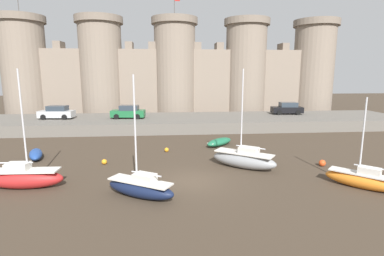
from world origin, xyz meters
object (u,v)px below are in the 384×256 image
Objects in this scene: sailboat_midflat_centre at (141,187)px; car_quay_centre_east at (57,112)px; mooring_buoy_near_shore at (167,150)px; mooring_buoy_mid_mud at (104,162)px; sailboat_near_channel_left at (24,177)px; mooring_buoy_near_channel at (322,163)px; rowboat_midflat_right at (36,154)px; car_quay_west at (287,108)px; rowboat_near_channel_right at (219,142)px; car_quay_east at (128,112)px; sailboat_foreground_centre at (244,159)px; sailboat_midflat_left at (363,179)px.

sailboat_midflat_centre is 24.94m from car_quay_centre_east.
mooring_buoy_near_shore is 5.74m from mooring_buoy_mid_mud.
sailboat_near_channel_left is 1.05× the size of sailboat_midflat_centre.
mooring_buoy_near_channel is 1.30× the size of mooring_buoy_near_shore.
mooring_buoy_mid_mud is at bearing 173.25° from mooring_buoy_near_channel.
sailboat_midflat_centre is at bearing -15.66° from sailboat_near_channel_left.
rowboat_midflat_right is 13.76m from car_quay_centre_east.
mooring_buoy_near_shore is 21.65m from car_quay_west.
car_quay_east is (-9.66, 10.00, 1.70)m from rowboat_near_channel_right.
mooring_buoy_near_channel is at bearing -0.96° from sailboat_foreground_centre.
rowboat_midflat_right is at bearing 159.33° from sailboat_midflat_left.
rowboat_near_channel_right is 14.01m from car_quay_east.
rowboat_near_channel_right is 16.58m from sailboat_near_channel_left.
car_quay_east is (-16.12, 17.05, 1.82)m from mooring_buoy_near_channel.
rowboat_midflat_right is 0.77× the size of car_quay_west.
sailboat_midflat_left reaches higher than car_quay_east.
car_quay_west is (25.06, 21.54, 1.39)m from sailboat_near_channel_left.
car_quay_centre_east is at bearing 137.53° from mooring_buoy_near_shore.
sailboat_midflat_centre is (-13.12, -0.16, 0.03)m from sailboat_midflat_left.
sailboat_near_channel_left is 20.14m from mooring_buoy_near_channel.
mooring_buoy_near_shore is 12.89m from car_quay_east.
sailboat_foreground_centre is 7.55m from mooring_buoy_near_shore.
sailboat_midflat_left is 1.68× the size of rowboat_midflat_right.
mooring_buoy_mid_mud is 27.35m from car_quay_west.
mooring_buoy_near_channel reaches higher than mooring_buoy_mid_mud.
sailboat_near_channel_left is at bearing -72.70° from rowboat_midflat_right.
rowboat_near_channel_right is 0.77× the size of car_quay_west.
sailboat_near_channel_left is 14.37× the size of mooring_buoy_near_channel.
mooring_buoy_near_channel is 0.12× the size of car_quay_east.
sailboat_midflat_centre reaches higher than car_quay_east.
sailboat_midflat_left is 4.37m from mooring_buoy_near_channel.
sailboat_foreground_centre reaches higher than mooring_buoy_near_shore.
rowboat_near_channel_right is (-6.62, 11.40, -0.20)m from sailboat_midflat_left.
rowboat_near_channel_right is at bearing -134.00° from car_quay_west.
sailboat_foreground_centre is 1.69× the size of car_quay_west.
mooring_buoy_near_shore is 0.09× the size of car_quay_west.
mooring_buoy_near_shore is at bearing 140.70° from sailboat_midflat_left.
car_quay_west is at bearing 78.10° from sailboat_midflat_left.
sailboat_near_channel_left is at bearing 164.34° from sailboat_midflat_centre.
rowboat_midflat_right is 0.77× the size of car_quay_east.
sailboat_near_channel_left is at bearing -172.76° from mooring_buoy_near_channel.
car_quay_east reaches higher than rowboat_midflat_right.
car_quay_west is (29.90, 1.61, 0.00)m from car_quay_centre_east.
rowboat_midflat_right is 0.46× the size of sailboat_foreground_centre.
sailboat_near_channel_left reaches higher than mooring_buoy_near_channel.
car_quay_centre_east is at bearing 118.44° from sailboat_midflat_centre.
car_quay_centre_east is at bearing 137.57° from sailboat_foreground_centre.
sailboat_midflat_left is at bearing -36.26° from sailboat_foreground_centre.
mooring_buoy_mid_mud is 17.81m from car_quay_centre_east.
sailboat_midflat_left is 0.81× the size of sailboat_midflat_centre.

